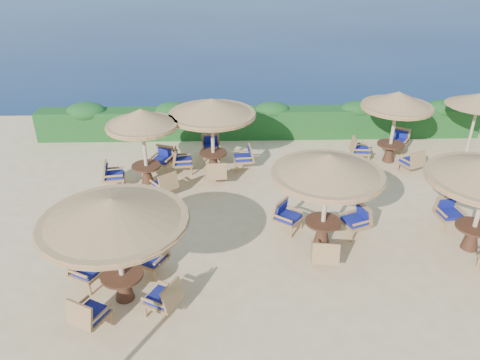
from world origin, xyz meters
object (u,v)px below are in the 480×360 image
cafe_set_4 (212,121)px  cafe_set_5 (396,114)px  cafe_set_0 (115,229)px  cafe_set_1 (327,180)px  extra_parasol (479,100)px  cafe_set_3 (143,135)px

cafe_set_4 → cafe_set_5: bearing=5.3°
cafe_set_0 → cafe_set_1: bearing=22.7°
extra_parasol → cafe_set_4: cafe_set_4 is taller
cafe_set_3 → cafe_set_0: bearing=-86.9°
extra_parasol → cafe_set_1: size_ratio=0.83×
extra_parasol → cafe_set_4: size_ratio=0.80×
cafe_set_1 → cafe_set_4: bearing=123.9°
cafe_set_4 → cafe_set_0: bearing=-106.0°
extra_parasol → cafe_set_5: size_ratio=0.87×
extra_parasol → cafe_set_1: bearing=-139.5°
cafe_set_3 → cafe_set_4: size_ratio=0.92×
cafe_set_5 → cafe_set_3: bearing=-169.7°
extra_parasol → cafe_set_1: (-6.60, -5.64, -0.24)m
extra_parasol → cafe_set_0: size_ratio=0.75×
extra_parasol → cafe_set_5: (-3.17, -0.53, -0.33)m
extra_parasol → cafe_set_3: cafe_set_3 is taller
cafe_set_0 → cafe_set_5: 11.00m
extra_parasol → cafe_set_3: size_ratio=0.88×
cafe_set_0 → cafe_set_5: same height
extra_parasol → cafe_set_4: 9.70m
cafe_set_4 → cafe_set_3: bearing=-155.9°
cafe_set_0 → cafe_set_3: 5.61m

